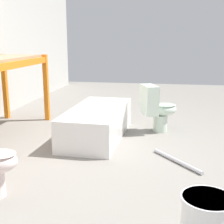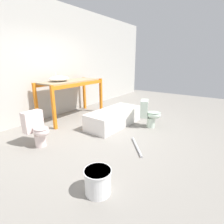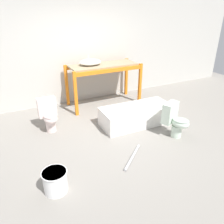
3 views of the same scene
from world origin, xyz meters
name	(u,v)px [view 3 (image 3 of 3)]	position (x,y,z in m)	size (l,w,h in m)	color
ground_plane	(112,133)	(0.00, 0.00, 0.00)	(12.00, 12.00, 0.00)	gray
warehouse_wall_rear	(75,42)	(0.00, 2.10, 1.60)	(10.80, 0.08, 3.20)	beige
shelving_rack	(104,71)	(0.52, 1.52, 0.91)	(1.88, 0.80, 1.08)	orange
sink_basin	(90,62)	(0.19, 1.59, 1.16)	(0.56, 0.45, 0.23)	white
bathtub_main	(136,114)	(0.67, 0.13, 0.24)	(1.62, 0.74, 0.41)	white
toilet_near	(175,119)	(1.06, -0.66, 0.37)	(0.49, 0.59, 0.69)	silver
toilet_far	(49,114)	(-1.12, 0.72, 0.37)	(0.38, 0.51, 0.69)	silver
bucket_white	(55,181)	(-1.45, -1.08, 0.17)	(0.36, 0.36, 0.33)	white
loose_pipe	(132,157)	(-0.08, -0.93, 0.02)	(0.61, 0.52, 0.04)	#B7B7BC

